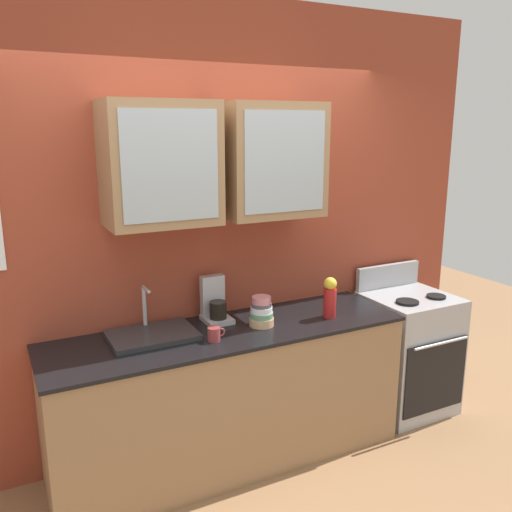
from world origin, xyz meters
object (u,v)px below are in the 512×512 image
at_px(bowl_stack, 261,313).
at_px(stove_range, 407,352).
at_px(sink_faucet, 152,334).
at_px(cup_near_sink, 214,334).
at_px(coffee_maker, 215,304).
at_px(vase, 330,297).

bearing_deg(bowl_stack, stove_range, 1.05).
xyz_separation_m(sink_faucet, cup_near_sink, (0.31, -0.22, 0.02)).
bearing_deg(coffee_maker, stove_range, -7.53).
bearing_deg(stove_range, vase, -173.56).
xyz_separation_m(sink_faucet, bowl_stack, (0.67, -0.12, 0.06)).
relative_size(stove_range, bowl_stack, 5.63).
relative_size(stove_range, vase, 3.97).
xyz_separation_m(stove_range, sink_faucet, (-1.93, 0.10, 0.46)).
distance_m(bowl_stack, coffee_maker, 0.31).
distance_m(stove_range, bowl_stack, 1.37).
bearing_deg(bowl_stack, vase, -8.05).
bearing_deg(vase, cup_near_sink, -178.00).
bearing_deg(bowl_stack, sink_faucet, 169.55).
bearing_deg(coffee_maker, cup_near_sink, -113.68).
distance_m(vase, coffee_maker, 0.75).
distance_m(stove_range, coffee_maker, 1.60).
bearing_deg(vase, sink_faucet, 170.54).
relative_size(vase, cup_near_sink, 2.49).
bearing_deg(bowl_stack, coffee_maker, 135.45).
xyz_separation_m(stove_range, vase, (-0.79, -0.09, 0.58)).
bearing_deg(cup_near_sink, stove_range, 4.18).
height_order(sink_faucet, coffee_maker, coffee_maker).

